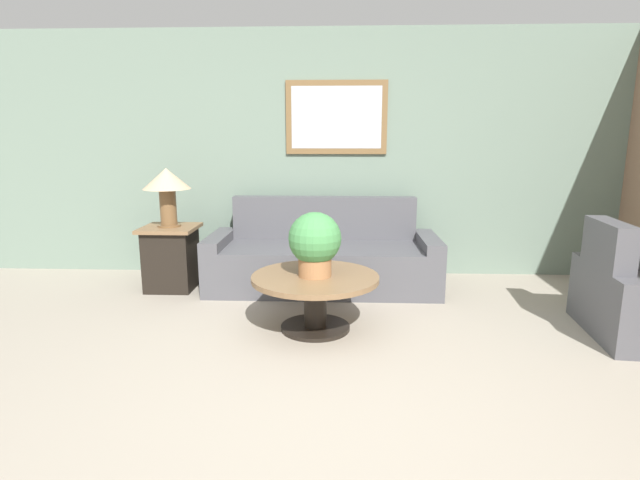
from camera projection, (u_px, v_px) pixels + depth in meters
The scene contains 7 objects.
ground_plane at pixel (342, 425), 2.64m from camera, with size 20.00×20.00×0.00m, color gray.
wall_back at pixel (343, 154), 5.36m from camera, with size 7.92×0.09×2.60m.
couch_main at pixel (323, 259), 5.00m from camera, with size 2.26×0.86×0.88m.
coffee_table at pixel (315, 290), 3.89m from camera, with size 0.99×0.99×0.44m.
side_table at pixel (171, 257), 4.95m from camera, with size 0.53×0.53×0.63m.
table_lamp at pixel (167, 184), 4.80m from camera, with size 0.46×0.46×0.57m.
potted_plant_on_table at pixel (315, 242), 3.80m from camera, with size 0.41×0.41×0.50m.
Camera 1 is at (-0.01, -2.38, 1.50)m, focal length 28.00 mm.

